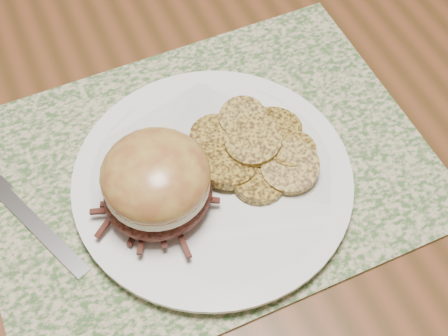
{
  "coord_description": "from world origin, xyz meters",
  "views": [
    {
      "loc": [
        0.02,
        -0.34,
        1.29
      ],
      "look_at": [
        0.15,
        -0.04,
        0.79
      ],
      "focal_mm": 50.0,
      "sensor_mm": 36.0,
      "label": 1
    }
  ],
  "objects_px": {
    "dining_table": "(84,244)",
    "pork_sandwich": "(157,183)",
    "fork": "(26,215)",
    "dinner_plate": "(213,181)"
  },
  "relations": [
    {
      "from": "dining_table",
      "to": "pork_sandwich",
      "type": "height_order",
      "value": "pork_sandwich"
    },
    {
      "from": "fork",
      "to": "dining_table",
      "type": "bearing_deg",
      "value": -30.02
    },
    {
      "from": "pork_sandwich",
      "to": "dinner_plate",
      "type": "bearing_deg",
      "value": -7.97
    },
    {
      "from": "pork_sandwich",
      "to": "dining_table",
      "type": "bearing_deg",
      "value": 136.86
    },
    {
      "from": "dining_table",
      "to": "pork_sandwich",
      "type": "xyz_separation_m",
      "value": [
        0.08,
        -0.04,
        0.14
      ]
    },
    {
      "from": "dinner_plate",
      "to": "pork_sandwich",
      "type": "bearing_deg",
      "value": -172.71
    },
    {
      "from": "dining_table",
      "to": "pork_sandwich",
      "type": "distance_m",
      "value": 0.17
    },
    {
      "from": "dining_table",
      "to": "fork",
      "type": "relative_size",
      "value": 8.85
    },
    {
      "from": "dining_table",
      "to": "fork",
      "type": "xyz_separation_m",
      "value": [
        -0.04,
        0.01,
        0.09
      ]
    },
    {
      "from": "dining_table",
      "to": "dinner_plate",
      "type": "distance_m",
      "value": 0.17
    }
  ]
}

